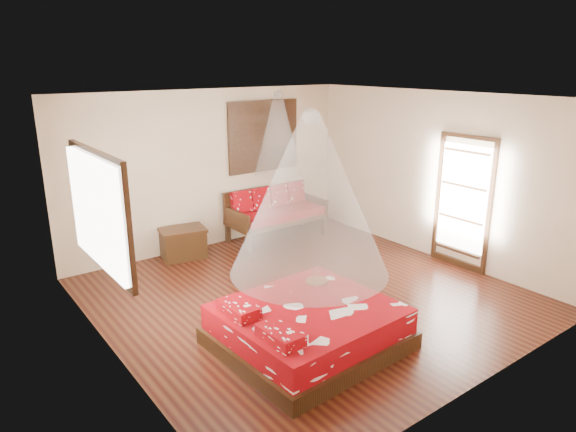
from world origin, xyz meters
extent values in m
cube|color=black|center=(0.00, 0.00, -0.01)|extent=(5.50, 5.50, 0.02)
cube|color=white|center=(0.00, 0.00, 2.81)|extent=(5.50, 5.50, 0.02)
cube|color=beige|center=(-2.76, 0.00, 1.40)|extent=(0.02, 5.50, 2.80)
cube|color=beige|center=(2.76, 0.00, 1.40)|extent=(0.02, 5.50, 2.80)
cube|color=beige|center=(0.00, 2.76, 1.40)|extent=(5.50, 0.02, 2.80)
cube|color=beige|center=(0.00, -2.76, 1.40)|extent=(5.50, 0.02, 2.80)
cube|color=black|center=(-0.85, -1.08, 0.10)|extent=(2.06, 1.88, 0.20)
cube|color=#8D040C|center=(-0.85, -1.08, 0.35)|extent=(1.96, 1.78, 0.30)
cube|color=#8D040C|center=(-1.55, -1.48, 0.57)|extent=(0.31, 0.53, 0.13)
cube|color=#8D040C|center=(-1.59, -0.73, 0.57)|extent=(0.31, 0.53, 0.13)
cube|color=black|center=(0.25, 1.95, 0.21)|extent=(0.08, 0.08, 0.42)
cube|color=black|center=(2.00, 1.95, 0.21)|extent=(0.08, 0.08, 0.42)
cube|color=black|center=(0.25, 2.65, 0.21)|extent=(0.08, 0.08, 0.42)
cube|color=black|center=(2.00, 2.65, 0.21)|extent=(0.08, 0.08, 0.42)
cube|color=black|center=(1.13, 2.30, 0.38)|extent=(1.87, 0.83, 0.08)
cube|color=maroon|center=(1.13, 2.30, 0.49)|extent=(1.81, 0.77, 0.14)
cube|color=black|center=(1.13, 2.67, 0.67)|extent=(1.87, 0.06, 0.55)
cube|color=black|center=(0.23, 2.30, 0.54)|extent=(0.06, 0.83, 0.30)
cube|color=black|center=(2.02, 2.30, 0.54)|extent=(0.06, 0.83, 0.30)
cube|color=#8D040C|center=(0.50, 2.55, 0.76)|extent=(0.39, 0.20, 0.41)
cube|color=#8D040C|center=(0.92, 2.55, 0.76)|extent=(0.39, 0.20, 0.41)
cube|color=#8D040C|center=(1.33, 2.55, 0.76)|extent=(0.39, 0.20, 0.41)
cube|color=#8D040C|center=(1.75, 2.55, 0.76)|extent=(0.39, 0.20, 0.41)
cube|color=black|center=(-0.75, 2.45, 0.23)|extent=(0.80, 0.64, 0.47)
cube|color=black|center=(-0.75, 2.45, 0.49)|extent=(0.85, 0.68, 0.05)
cube|color=black|center=(1.13, 2.72, 1.90)|extent=(1.52, 0.06, 1.32)
cube|color=black|center=(1.13, 2.71, 1.90)|extent=(1.35, 0.04, 1.10)
cube|color=black|center=(-2.72, 0.20, 1.70)|extent=(0.08, 1.74, 1.34)
cube|color=silver|center=(-2.68, 0.20, 1.70)|extent=(0.04, 1.54, 1.10)
cube|color=black|center=(2.72, -0.60, 1.05)|extent=(0.08, 1.02, 2.16)
cube|color=white|center=(2.70, -0.60, 1.15)|extent=(0.03, 0.82, 1.70)
cylinder|color=brown|center=(-0.31, -0.59, 0.52)|extent=(0.29, 0.29, 0.03)
cone|color=white|center=(-0.85, -1.08, 1.85)|extent=(1.79, 1.79, 1.80)
cone|color=white|center=(1.13, 2.25, 2.00)|extent=(0.87, 0.87, 1.50)
camera|label=1|loc=(-4.29, -5.26, 3.25)|focal=32.00mm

